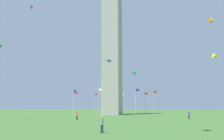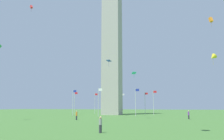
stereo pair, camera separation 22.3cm
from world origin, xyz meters
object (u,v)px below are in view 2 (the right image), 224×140
object	(u,v)px
obelisk_monument	(112,37)
flagpole_e	(122,102)
kite_cyan_diamond	(134,73)
flagpole_w	(99,101)
person_gray_shirt	(100,125)
kite_yellow_delta	(213,57)
flagpole_se	(95,102)
flagpole_s	(75,102)
kite_orange_box	(211,20)
person_purple_shirt	(189,115)
flagpole_sw	(73,101)
flagpole_nw	(136,101)
flagpole_n	(154,101)
kite_red_box	(31,7)
flagpole_ne	(145,102)
person_orange_shirt	(77,115)
kite_blue_diamond	(109,61)

from	to	relation	value
obelisk_monument	flagpole_e	world-z (taller)	obelisk_monument
flagpole_e	kite_cyan_diamond	bearing A→B (deg)	-72.23
flagpole_w	person_gray_shirt	bearing A→B (deg)	-70.31
obelisk_monument	flagpole_w	distance (m)	25.35
kite_cyan_diamond	kite_yellow_delta	size ratio (longest dim) A/B	0.58
flagpole_se	kite_yellow_delta	size ratio (longest dim) A/B	2.93
flagpole_s	kite_yellow_delta	size ratio (longest dim) A/B	2.93
obelisk_monument	kite_orange_box	xyz separation A→B (m)	(29.70, -9.39, -0.68)
person_gray_shirt	person_purple_shirt	distance (m)	30.57
flagpole_sw	flagpole_nw	bearing A→B (deg)	-0.00
flagpole_n	flagpole_e	distance (m)	18.69
kite_red_box	kite_yellow_delta	distance (m)	50.38
obelisk_monument	flagpole_n	xyz separation A→B (m)	(13.28, 0.00, -21.64)
flagpole_nw	kite_cyan_diamond	world-z (taller)	kite_cyan_diamond
person_gray_shirt	kite_cyan_diamond	size ratio (longest dim) A/B	1.10
obelisk_monument	flagpole_s	world-z (taller)	obelisk_monument
flagpole_ne	person_purple_shirt	world-z (taller)	flagpole_ne
person_purple_shirt	kite_red_box	size ratio (longest dim) A/B	0.86
flagpole_sw	person_orange_shirt	bearing A→B (deg)	-62.37
obelisk_monument	flagpole_w	size ratio (longest dim) A/B	6.84
person_purple_shirt	flagpole_s	bearing A→B (deg)	-12.88
person_orange_shirt	person_gray_shirt	bearing A→B (deg)	-171.04
obelisk_monument	person_orange_shirt	xyz separation A→B (m)	(0.99, -28.98, -24.91)
flagpole_w	flagpole_s	bearing A→B (deg)	135.00
flagpole_sw	kite_cyan_diamond	distance (m)	25.10
flagpole_sw	person_purple_shirt	world-z (taller)	flagpole_sw
flagpole_e	person_purple_shirt	world-z (taller)	flagpole_e
flagpole_ne	kite_red_box	bearing A→B (deg)	-135.66
flagpole_se	person_orange_shirt	xyz separation A→B (m)	(10.28, -38.32, -3.27)
flagpole_ne	kite_orange_box	size ratio (longest dim) A/B	2.81
kite_orange_box	kite_red_box	bearing A→B (deg)	-169.61
flagpole_se	kite_blue_diamond	xyz separation A→B (m)	(10.95, -18.55, 11.54)
kite_blue_diamond	kite_yellow_delta	world-z (taller)	kite_blue_diamond
kite_cyan_diamond	kite_blue_diamond	world-z (taller)	kite_blue_diamond
flagpole_w	person_gray_shirt	xyz separation A→B (m)	(12.75, -35.65, -3.34)
flagpole_s	kite_red_box	world-z (taller)	kite_red_box
obelisk_monument	flagpole_w	xyz separation A→B (m)	(0.06, -13.22, -21.64)
flagpole_se	person_gray_shirt	distance (m)	62.35
flagpole_nw	kite_yellow_delta	size ratio (longest dim) A/B	2.93
kite_blue_diamond	obelisk_monument	bearing A→B (deg)	100.30
flagpole_ne	kite_yellow_delta	size ratio (longest dim) A/B	2.93
flagpole_s	flagpole_w	bearing A→B (deg)	-45.00
flagpole_s	kite_cyan_diamond	bearing A→B (deg)	-42.20
person_orange_shirt	flagpole_nw	bearing A→B (deg)	-44.98
flagpole_w	kite_orange_box	world-z (taller)	kite_orange_box
kite_cyan_diamond	flagpole_nw	bearing A→B (deg)	98.94
obelisk_monument	flagpole_nw	bearing A→B (deg)	-44.81
flagpole_nw	flagpole_w	bearing A→B (deg)	-157.50
flagpole_n	flagpole_sw	bearing A→B (deg)	-157.50
flagpole_nw	kite_blue_diamond	distance (m)	13.89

